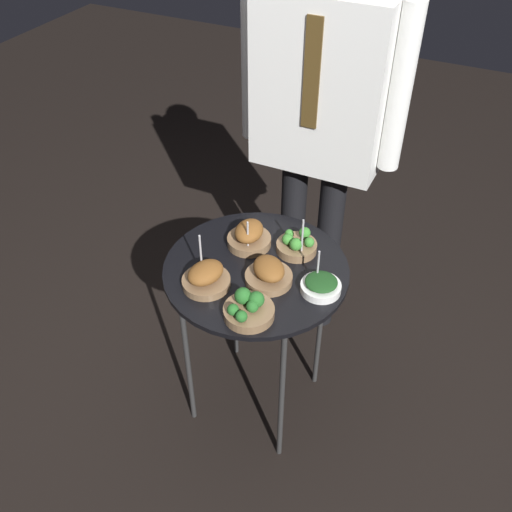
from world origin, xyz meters
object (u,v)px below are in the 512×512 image
bowl_spinach_back_left (321,285)px  bowl_broccoli_front_right (248,309)px  bowl_roast_near_rim (269,273)px  waiter_figure (320,105)px  bowl_roast_mid_left (249,236)px  bowl_broccoli_far_rim (297,245)px  serving_cart (256,280)px  bowl_roast_front_center (206,277)px

bowl_spinach_back_left → bowl_broccoli_front_right: (-0.16, -0.20, 0.01)m
bowl_roast_near_rim → bowl_broccoli_front_right: (0.01, -0.17, -0.01)m
bowl_roast_near_rim → waiter_figure: 0.67m
bowl_roast_mid_left → waiter_figure: waiter_figure is taller
waiter_figure → bowl_roast_near_rim: bearing=-83.3°
bowl_roast_mid_left → bowl_broccoli_far_rim: 0.17m
bowl_broccoli_far_rim → serving_cart: bearing=-122.6°
bowl_roast_mid_left → waiter_figure: size_ratio=0.09×
bowl_roast_near_rim → bowl_roast_mid_left: size_ratio=1.03×
bowl_roast_front_center → bowl_broccoli_far_rim: 0.35m
bowl_roast_near_rim → bowl_broccoli_far_rim: size_ratio=0.99×
serving_cart → bowl_broccoli_far_rim: size_ratio=4.54×
bowl_spinach_back_left → bowl_roast_mid_left: bowl_spinach_back_left is taller
serving_cart → bowl_roast_mid_left: bearing=126.8°
bowl_broccoli_far_rim → waiter_figure: size_ratio=0.09×
serving_cart → waiter_figure: size_ratio=0.43×
waiter_figure → bowl_roast_mid_left: bearing=-99.2°
bowl_roast_mid_left → bowl_broccoli_front_right: (0.15, -0.31, -0.01)m
bowl_spinach_back_left → bowl_roast_near_rim: bearing=-169.5°
bowl_roast_front_center → bowl_broccoli_front_right: size_ratio=1.09×
serving_cart → bowl_spinach_back_left: size_ratio=5.37×
bowl_spinach_back_left → bowl_broccoli_front_right: 0.26m
bowl_roast_mid_left → waiter_figure: bearing=80.8°
bowl_roast_near_rim → bowl_broccoli_front_right: size_ratio=1.01×
bowl_roast_front_center → bowl_roast_near_rim: bearing=30.9°
serving_cart → bowl_roast_mid_left: 0.16m
bowl_broccoli_far_rim → waiter_figure: (-0.09, 0.40, 0.33)m
bowl_broccoli_far_rim → waiter_figure: bearing=102.7°
bowl_spinach_back_left → waiter_figure: waiter_figure is taller
bowl_roast_near_rim → bowl_broccoli_front_right: 0.17m
bowl_broccoli_front_right → bowl_roast_near_rim: bearing=92.7°
bowl_roast_mid_left → bowl_roast_near_rim: bearing=-45.3°
bowl_broccoli_far_rim → bowl_roast_mid_left: bearing=-166.0°
bowl_roast_front_center → waiter_figure: size_ratio=0.10×
bowl_roast_near_rim → bowl_broccoli_far_rim: bearing=83.0°
bowl_spinach_back_left → bowl_roast_mid_left: (-0.31, 0.11, 0.01)m
bowl_roast_mid_left → waiter_figure: (0.07, 0.45, 0.32)m
bowl_broccoli_far_rim → bowl_roast_near_rim: bearing=-97.0°
bowl_roast_front_center → bowl_broccoli_front_right: (0.18, -0.06, -0.01)m
bowl_roast_near_rim → serving_cart: bearing=146.9°
bowl_roast_near_rim → bowl_roast_mid_left: bearing=134.7°
bowl_spinach_back_left → bowl_roast_near_rim: bowl_spinach_back_left is taller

